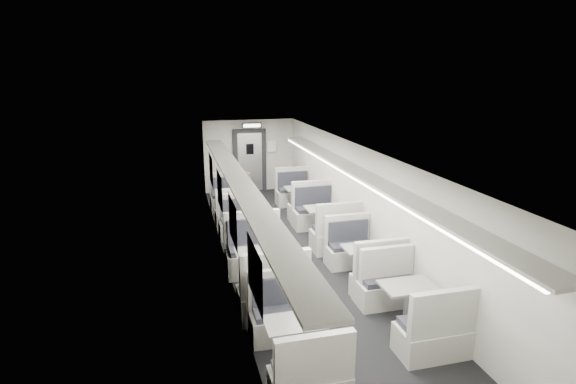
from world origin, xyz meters
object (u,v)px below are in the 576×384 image
booth_left_a (231,205)px  booth_left_b (244,233)px  booth_left_c (263,271)px  vestibule_door (250,161)px  booth_right_c (364,263)px  booth_right_b (324,222)px  booth_right_d (407,305)px  booth_right_a (300,200)px  booth_left_d (294,343)px  exit_sign (252,125)px  passenger (248,197)px

booth_left_a → booth_left_b: size_ratio=1.02×
booth_left_c → vestibule_door: vestibule_door is taller
booth_left_b → booth_left_c: booth_left_c is taller
booth_left_c → booth_right_c: (2.00, -0.01, -0.06)m
booth_right_b → booth_left_c: bearing=-130.4°
booth_right_d → vestibule_door: bearing=96.5°
booth_left_a → booth_right_a: (2.00, -0.01, 0.02)m
booth_left_d → vestibule_door: bearing=83.9°
booth_right_b → exit_sign: size_ratio=3.61×
booth_right_a → vestibule_door: bearing=110.6°
booth_right_a → vestibule_door: size_ratio=1.00×
booth_left_c → exit_sign: size_ratio=3.75×
booth_right_a → booth_left_b: bearing=-131.4°
booth_right_b → booth_left_d: bearing=-113.7°
booth_left_b → vestibule_door: 5.08m
booth_left_b → booth_right_c: size_ratio=1.00×
booth_right_a → booth_left_a: bearing=179.6°
exit_sign → vestibule_door: bearing=90.0°
booth_left_b → booth_right_c: same height
booth_right_c → passenger: size_ratio=1.43×
booth_right_d → exit_sign: size_ratio=3.35×
booth_right_b → booth_right_d: bearing=-90.0°
booth_right_b → booth_left_a: bearing=133.0°
booth_left_c → passenger: passenger is taller
booth_right_d → booth_left_a: bearing=107.9°
booth_left_a → exit_sign: (1.00, 2.16, 1.92)m
vestibule_door → exit_sign: 1.33m
vestibule_door → exit_sign: bearing=-90.0°
passenger → exit_sign: exit_sign is taller
booth_right_a → booth_right_d: 6.17m
booth_right_a → booth_left_d: bearing=-106.6°
booth_right_c → vestibule_door: vestibule_door is taller
booth_left_a → exit_sign: 3.06m
booth_right_d → booth_right_b: bearing=90.0°
booth_left_c → booth_left_d: (0.00, -2.22, -0.06)m
exit_sign → booth_right_a: bearing=-65.3°
booth_left_d → passenger: size_ratio=1.42×
exit_sign → booth_right_b: bearing=-76.9°
booth_left_d → booth_right_d: booth_right_d is taller
booth_left_d → booth_right_b: size_ratio=0.88×
booth_left_a → booth_left_c: size_ratio=0.87×
booth_right_d → passenger: bearing=105.7°
booth_right_a → booth_right_c: (0.00, -4.49, -0.02)m
booth_left_b → booth_right_b: bearing=4.0°
booth_left_b → booth_right_b: booth_right_b is taller
booth_left_a → exit_sign: exit_sign is taller
passenger → vestibule_door: bearing=61.6°
booth_left_c → exit_sign: 6.98m
booth_right_c → booth_right_d: size_ratio=0.96×
booth_left_a → booth_left_c: (0.00, -4.49, 0.05)m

